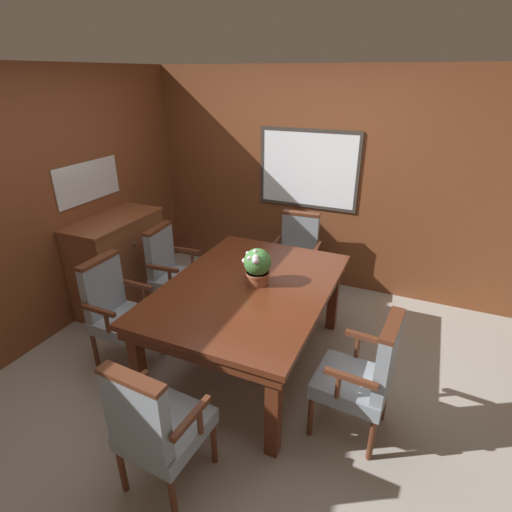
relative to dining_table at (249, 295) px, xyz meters
The scene contains 11 objects.
ground_plane 0.70m from the dining_table, 127.63° to the right, with size 14.00×14.00×0.00m, color #A39E93.
wall_back 1.85m from the dining_table, 92.83° to the left, with size 7.20×0.08×2.45m.
wall_left 2.04m from the dining_table, behind, with size 0.08×7.20×2.45m.
dining_table is the anchor object (origin of this frame).
chair_head_near 1.32m from the dining_table, 89.64° to the right, with size 0.52×0.52×0.97m.
chair_left_far 1.14m from the dining_table, 159.24° to the left, with size 0.52×0.52×0.97m.
chair_head_far 1.29m from the dining_table, 90.04° to the left, with size 0.52×0.52×0.97m.
chair_right_near 1.12m from the dining_table, 20.73° to the right, with size 0.52×0.52×0.97m.
chair_left_near 1.15m from the dining_table, 158.25° to the right, with size 0.50×0.50×0.97m.
potted_plant 0.26m from the dining_table, 50.40° to the left, with size 0.24×0.23×0.31m.
sideboard_cabinet 1.72m from the dining_table, 169.07° to the left, with size 0.52×1.02×1.01m.
Camera 1 is at (1.30, -2.50, 2.36)m, focal length 28.00 mm.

